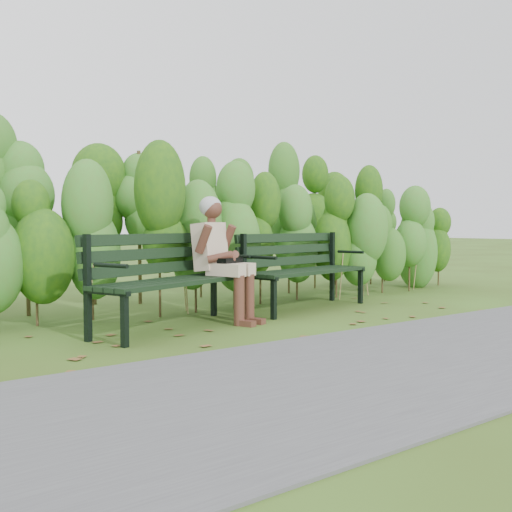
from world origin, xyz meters
TOP-DOWN VIEW (x-y plane):
  - ground at (0.00, 0.00)m, footprint 80.00×80.00m
  - footpath at (0.00, -2.20)m, footprint 60.00×2.50m
  - hedge_band at (0.00, 1.86)m, footprint 11.04×1.67m
  - leaf_litter at (-0.26, -0.17)m, footprint 5.88×2.29m
  - bench_left at (-1.17, 0.38)m, footprint 2.17×1.32m
  - bench_right at (1.00, 0.70)m, footprint 2.12×1.06m
  - seated_woman at (-0.47, 0.41)m, footprint 0.64×0.89m

SIDE VIEW (x-z plane):
  - ground at x=0.00m, z-range 0.00..0.00m
  - leaf_litter at x=-0.26m, z-range 0.00..0.01m
  - footpath at x=0.00m, z-range 0.00..0.01m
  - bench_right at x=1.00m, z-range 0.09..1.10m
  - bench_left at x=-1.17m, z-range 0.09..1.13m
  - seated_woman at x=-0.47m, z-range 0.10..1.55m
  - hedge_band at x=0.00m, z-range 0.05..2.47m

